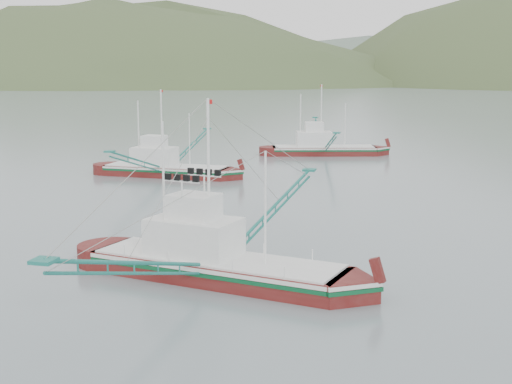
# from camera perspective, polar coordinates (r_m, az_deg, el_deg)

# --- Properties ---
(ground) EXTENTS (1200.00, 1200.00, 0.00)m
(ground) POSITION_cam_1_polar(r_m,az_deg,el_deg) (37.03, -2.23, -6.47)
(ground) COLOR slate
(ground) RESTS_ON ground
(main_boat) EXTENTS (13.68, 23.65, 9.70)m
(main_boat) POSITION_cam_1_polar(r_m,az_deg,el_deg) (35.51, -3.34, -4.26)
(main_boat) COLOR #520F0D
(main_boat) RESTS_ON ground
(bg_boat_left) EXTENTS (12.38, 22.14, 8.96)m
(bg_boat_left) POSITION_cam_1_polar(r_m,az_deg,el_deg) (69.23, -7.33, 2.28)
(bg_boat_left) COLOR #520F0D
(bg_boat_left) RESTS_ON ground
(bg_boat_far) EXTENTS (12.71, 21.83, 9.01)m
(bg_boat_far) POSITION_cam_1_polar(r_m,az_deg,el_deg) (85.44, 5.40, 4.08)
(bg_boat_far) COLOR #520F0D
(bg_boat_far) RESTS_ON ground
(headland_left) EXTENTS (448.00, 308.00, 210.00)m
(headland_left) POSITION_cam_1_polar(r_m,az_deg,el_deg) (437.57, -12.05, 8.50)
(headland_left) COLOR #3E4F28
(headland_left) RESTS_ON ground
(ridge_distant) EXTENTS (960.00, 400.00, 240.00)m
(ridge_distant) POSITION_cam_1_polar(r_m,az_deg,el_deg) (594.54, 15.93, 8.70)
(ridge_distant) COLOR slate
(ridge_distant) RESTS_ON ground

